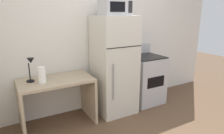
# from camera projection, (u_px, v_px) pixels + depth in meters

# --- Properties ---
(wall_back_white) EXTENTS (5.00, 0.10, 2.60)m
(wall_back_white) POSITION_uv_depth(u_px,v_px,m) (106.00, 36.00, 3.74)
(wall_back_white) COLOR silver
(wall_back_white) RESTS_ON ground
(desk) EXTENTS (1.09, 0.62, 0.75)m
(desk) POSITION_uv_depth(u_px,v_px,m) (57.00, 94.00, 3.11)
(desk) COLOR tan
(desk) RESTS_ON ground
(desk_lamp) EXTENTS (0.14, 0.12, 0.35)m
(desk_lamp) POSITION_uv_depth(u_px,v_px,m) (31.00, 66.00, 2.89)
(desk_lamp) COLOR black
(desk_lamp) RESTS_ON desk
(paper_towel_roll) EXTENTS (0.11, 0.11, 0.24)m
(paper_towel_roll) POSITION_uv_depth(u_px,v_px,m) (42.00, 75.00, 2.86)
(paper_towel_roll) COLOR white
(paper_towel_roll) RESTS_ON desk
(refrigerator) EXTENTS (0.65, 0.67, 1.67)m
(refrigerator) POSITION_uv_depth(u_px,v_px,m) (114.00, 65.00, 3.50)
(refrigerator) COLOR beige
(refrigerator) RESTS_ON ground
(microwave) EXTENTS (0.46, 0.35, 0.26)m
(microwave) POSITION_uv_depth(u_px,v_px,m) (115.00, 7.00, 3.22)
(microwave) COLOR #B7B7BC
(microwave) RESTS_ON refrigerator
(oven_range) EXTENTS (0.60, 0.61, 1.10)m
(oven_range) POSITION_uv_depth(u_px,v_px,m) (145.00, 79.00, 3.96)
(oven_range) COLOR #B7B7BC
(oven_range) RESTS_ON ground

